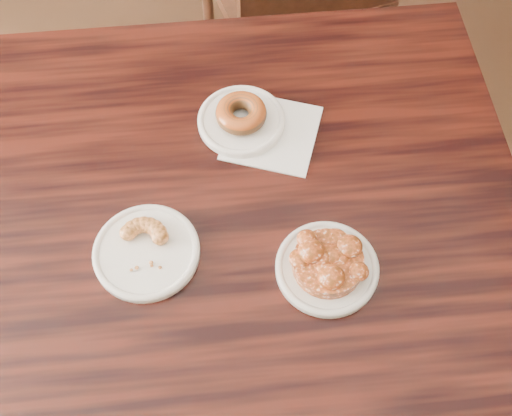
{
  "coord_description": "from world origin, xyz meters",
  "views": [
    {
      "loc": [
        0.14,
        -0.39,
        1.72
      ],
      "look_at": [
        0.16,
        0.14,
        0.8
      ],
      "focal_mm": 45.0,
      "sensor_mm": 36.0,
      "label": 1
    }
  ],
  "objects_px": {
    "cafe_table": "(253,301)",
    "apple_fritter": "(328,262)",
    "cruller_fragment": "(145,247)",
    "glazed_donut": "(241,113)"
  },
  "relations": [
    {
      "from": "glazed_donut",
      "to": "cruller_fragment",
      "type": "height_order",
      "value": "glazed_donut"
    },
    {
      "from": "cafe_table",
      "to": "apple_fritter",
      "type": "relative_size",
      "value": 6.32
    },
    {
      "from": "cafe_table",
      "to": "apple_fritter",
      "type": "height_order",
      "value": "apple_fritter"
    },
    {
      "from": "cafe_table",
      "to": "cruller_fragment",
      "type": "bearing_deg",
      "value": -165.14
    },
    {
      "from": "cafe_table",
      "to": "glazed_donut",
      "type": "height_order",
      "value": "glazed_donut"
    },
    {
      "from": "cruller_fragment",
      "to": "glazed_donut",
      "type": "bearing_deg",
      "value": 59.0
    },
    {
      "from": "glazed_donut",
      "to": "cruller_fragment",
      "type": "xyz_separation_m",
      "value": [
        -0.16,
        -0.27,
        -0.01
      ]
    },
    {
      "from": "apple_fritter",
      "to": "cruller_fragment",
      "type": "bearing_deg",
      "value": 173.17
    },
    {
      "from": "apple_fritter",
      "to": "glazed_donut",
      "type": "bearing_deg",
      "value": 114.42
    },
    {
      "from": "apple_fritter",
      "to": "cruller_fragment",
      "type": "relative_size",
      "value": 1.58
    }
  ]
}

